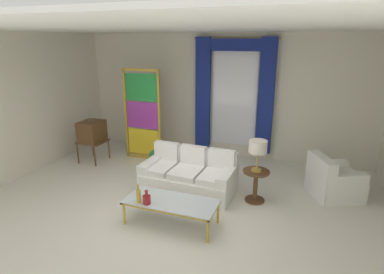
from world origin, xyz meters
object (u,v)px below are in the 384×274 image
couch_white_long (190,176)px  coffee_table (171,203)px  peacock_figurine (155,160)px  round_side_table (256,183)px  table_lamp_brass (258,148)px  bottle_crystal_tall (147,199)px  bottle_blue_decanter (139,195)px  armchair_white (332,182)px  stained_glass_divider (142,117)px  vintage_tv (92,132)px

couch_white_long → coffee_table: 1.23m
coffee_table → peacock_figurine: peacock_figurine is taller
coffee_table → round_side_table: 1.67m
table_lamp_brass → round_side_table: bearing=0.0°
peacock_figurine → bottle_crystal_tall: bearing=-66.1°
bottle_blue_decanter → armchair_white: bearing=36.4°
couch_white_long → round_side_table: size_ratio=3.00×
bottle_crystal_tall → peacock_figurine: (-0.96, 2.16, -0.27)m
coffee_table → bottle_blue_decanter: bottle_blue_decanter is taller
table_lamp_brass → stained_glass_divider: bearing=157.6°
bottle_blue_decanter → stained_glass_divider: stained_glass_divider is taller
coffee_table → bottle_crystal_tall: bearing=-145.7°
couch_white_long → peacock_figurine: size_ratio=2.98×
vintage_tv → armchair_white: vintage_tv is taller
table_lamp_brass → peacock_figurine: bearing=163.2°
round_side_table → couch_white_long: bearing=-179.9°
armchair_white → stained_glass_divider: (-4.27, 0.52, 0.77)m
vintage_tv → peacock_figurine: vintage_tv is taller
coffee_table → couch_white_long: bearing=96.6°
peacock_figurine → round_side_table: (2.40, -0.72, 0.14)m
armchair_white → bottle_crystal_tall: bearing=-142.4°
coffee_table → bottle_crystal_tall: 0.40m
vintage_tv → round_side_table: 4.08m
vintage_tv → peacock_figurine: size_ratio=2.24×
couch_white_long → peacock_figurine: couch_white_long is taller
armchair_white → peacock_figurine: armchair_white is taller
couch_white_long → bottle_blue_decanter: couch_white_long is taller
armchair_white → vintage_tv: bearing=-179.4°
bottle_blue_decanter → peacock_figurine: bearing=110.8°
coffee_table → peacock_figurine: bearing=123.1°
couch_white_long → coffee_table: (0.14, -1.22, 0.07)m
couch_white_long → vintage_tv: 2.84m
vintage_tv → armchair_white: (5.33, 0.05, -0.44)m
bottle_crystal_tall → peacock_figurine: bottle_crystal_tall is taller
coffee_table → armchair_white: armchair_white is taller
vintage_tv → stained_glass_divider: size_ratio=0.61×
coffee_table → table_lamp_brass: (1.13, 1.22, 0.65)m
vintage_tv → peacock_figurine: 1.69m
round_side_table → bottle_crystal_tall: bearing=-135.2°
vintage_tv → round_side_table: (4.01, -0.64, -0.37)m
bottle_crystal_tall → armchair_white: armchair_white is taller
bottle_blue_decanter → armchair_white: 3.61m
armchair_white → stained_glass_divider: size_ratio=0.49×
couch_white_long → stained_glass_divider: (-1.68, 1.22, 0.75)m
couch_white_long → coffee_table: bearing=-83.4°
coffee_table → vintage_tv: vintage_tv is taller
vintage_tv → stained_glass_divider: bearing=28.6°
couch_white_long → stained_glass_divider: stained_glass_divider is taller
stained_glass_divider → table_lamp_brass: (2.95, -1.22, -0.03)m
couch_white_long → bottle_crystal_tall: couch_white_long is taller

